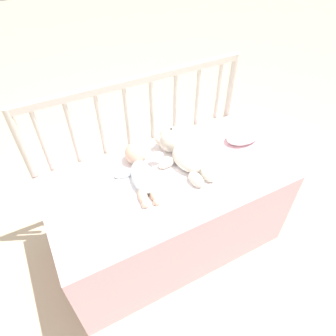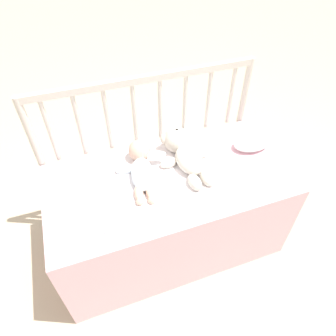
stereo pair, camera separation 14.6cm
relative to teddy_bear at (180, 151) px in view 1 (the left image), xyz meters
The scene contains 7 objects.
ground_plane 0.62m from the teddy_bear, 139.86° to the right, with size 12.00×12.00×0.00m, color #C6B293.
crib_mattress 0.36m from the teddy_bear, 139.86° to the right, with size 1.22×0.63×0.54m.
crib_rail 0.27m from the teddy_bear, 117.19° to the left, with size 1.22×0.04×0.94m.
blanket 0.14m from the teddy_bear, 150.55° to the right, with size 0.75×0.51×0.01m.
teddy_bear is the anchor object (origin of this frame).
baby 0.24m from the teddy_bear, behind, with size 0.28×0.39×0.12m.
small_pillow 0.40m from the teddy_bear, ahead, with size 0.21×0.13×0.06m.
Camera 1 is at (-0.49, -0.92, 1.62)m, focal length 32.00 mm.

